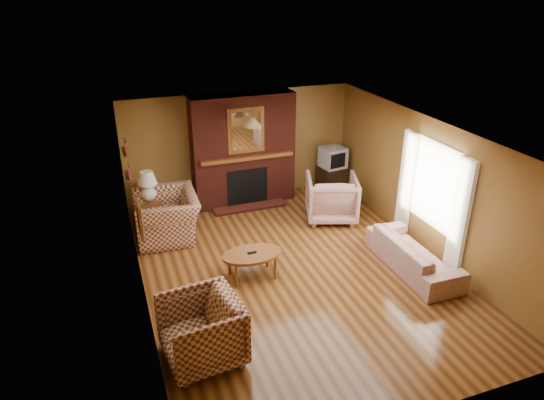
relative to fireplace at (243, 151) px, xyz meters
name	(u,v)px	position (x,y,z in m)	size (l,w,h in m)	color
floor	(296,270)	(0.00, -2.98, -1.18)	(6.50, 6.50, 0.00)	#42220E
ceiling	(299,135)	(0.00, -2.98, 1.22)	(6.50, 6.50, 0.00)	silver
wall_back	(240,147)	(0.00, 0.27, 0.02)	(6.50, 6.50, 0.00)	brown
wall_front	(419,335)	(0.00, -6.23, 0.02)	(6.50, 6.50, 0.00)	brown
wall_left	(138,233)	(-2.50, -2.98, 0.02)	(6.50, 6.50, 0.00)	brown
wall_right	(428,186)	(2.50, -2.98, 0.02)	(6.50, 6.50, 0.00)	brown
fireplace	(243,151)	(0.00, 0.00, 0.00)	(2.20, 0.82, 2.40)	#4F1911
window_right	(432,195)	(2.45, -3.18, -0.06)	(0.10, 1.85, 2.00)	silver
bookshelf	(127,159)	(-2.44, -1.08, 0.48)	(0.09, 0.55, 0.71)	brown
botanical_print	(140,219)	(-2.47, -3.28, 0.37)	(0.05, 0.40, 0.50)	brown
pendant_light	(253,122)	(0.00, -0.68, 0.82)	(0.36, 0.36, 0.48)	black
plaid_loveseat	(167,216)	(-1.85, -1.01, -0.75)	(1.33, 1.16, 0.86)	maroon
plaid_armchair	(201,331)	(-1.95, -4.50, -0.73)	(0.96, 0.98, 0.90)	maroon
floral_sofa	(414,254)	(1.90, -3.61, -0.90)	(1.94, 0.76, 0.57)	#C0B095
floral_armchair	(332,198)	(1.43, -1.41, -0.72)	(0.99, 1.02, 0.93)	#C0B095
coffee_table	(252,256)	(-0.75, -2.91, -0.78)	(1.00, 0.62, 0.47)	brown
side_table	(151,214)	(-2.10, -0.53, -0.89)	(0.43, 0.43, 0.58)	brown
table_lamp	(148,185)	(-2.10, -0.53, -0.26)	(0.37, 0.37, 0.61)	silver
tv_stand	(332,179)	(2.05, -0.18, -0.87)	(0.57, 0.52, 0.62)	black
crt_tv	(333,157)	(2.05, -0.19, -0.33)	(0.58, 0.58, 0.46)	#A4A6AC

